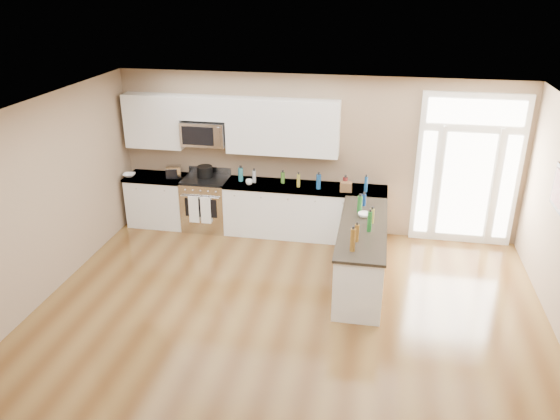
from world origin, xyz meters
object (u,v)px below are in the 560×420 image
(peninsula_cabinet, at_px, (361,256))
(stockpot, at_px, (205,171))
(kitchen_range, at_px, (207,203))
(toaster_oven, at_px, (174,172))

(peninsula_cabinet, relative_size, stockpot, 8.37)
(peninsula_cabinet, bearing_deg, kitchen_range, 153.23)
(stockpot, height_order, toaster_oven, stockpot)
(peninsula_cabinet, distance_m, toaster_oven, 3.79)
(peninsula_cabinet, distance_m, kitchen_range, 3.22)
(kitchen_range, bearing_deg, peninsula_cabinet, -26.77)
(stockpot, distance_m, toaster_oven, 0.56)
(peninsula_cabinet, relative_size, kitchen_range, 2.15)
(peninsula_cabinet, xyz_separation_m, stockpot, (-2.91, 1.56, 0.62))
(kitchen_range, bearing_deg, toaster_oven, -178.23)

